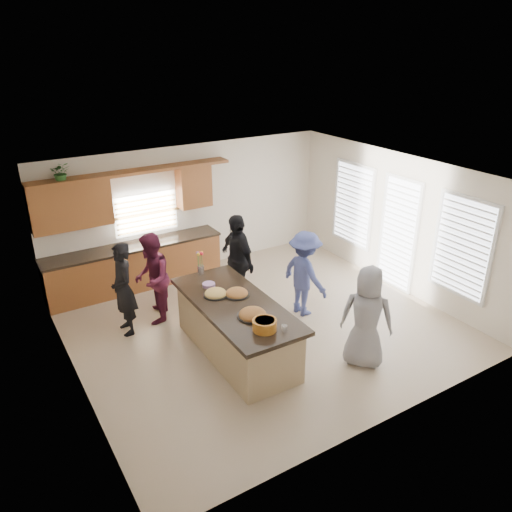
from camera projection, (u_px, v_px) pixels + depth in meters
floor at (262, 325)px, 9.17m from camera, size 6.50×6.50×0.00m
room_shell at (262, 228)px, 8.41m from camera, size 6.52×6.02×2.81m
back_cabinetry at (131, 247)px, 10.23m from camera, size 4.08×0.66×2.46m
right_wall_glazing at (400, 227)px, 10.07m from camera, size 0.06×4.00×2.25m
island at (236, 329)px, 8.20m from camera, size 1.18×2.71×0.95m
platter_front at (253, 315)px, 7.60m from camera, size 0.48×0.48×0.19m
platter_mid at (237, 294)px, 8.23m from camera, size 0.42×0.42×0.17m
platter_back at (216, 294)px, 8.22m from camera, size 0.41×0.41×0.17m
salad_bowl at (265, 324)px, 7.23m from camera, size 0.36×0.36×0.17m
clear_cup at (284, 328)px, 7.22m from camera, size 0.09×0.09×0.09m
plate_stack at (209, 285)px, 8.52m from camera, size 0.22×0.22×0.06m
flower_vase at (200, 262)px, 8.88m from camera, size 0.14×0.14×0.44m
potted_plant at (61, 173)px, 9.09m from camera, size 0.39×0.36×0.39m
woman_left_back at (123, 289)px, 8.65m from camera, size 0.41×0.62×1.69m
woman_left_mid at (152, 278)px, 9.03m from camera, size 0.94×1.03×1.70m
woman_left_front at (237, 260)px, 9.62m from camera, size 0.46×1.08×1.84m
woman_right_back at (305, 274)px, 9.27m from camera, size 0.73×1.13×1.65m
woman_right_front at (367, 317)px, 7.78m from camera, size 0.96×0.99×1.71m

